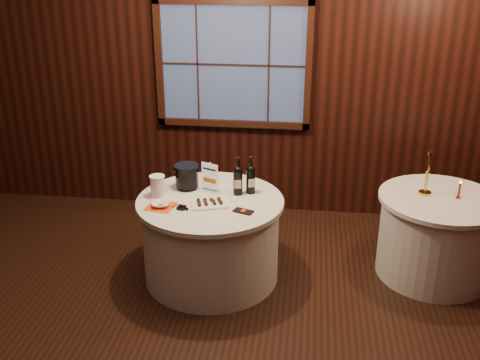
# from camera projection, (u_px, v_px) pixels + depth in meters

# --- Properties ---
(ground) EXTENTS (6.00, 6.00, 0.00)m
(ground) POSITION_uv_depth(u_px,v_px,m) (189.00, 347.00, 4.24)
(ground) COLOR black
(ground) RESTS_ON ground
(back_wall) EXTENTS (6.00, 0.10, 3.00)m
(back_wall) POSITION_uv_depth(u_px,v_px,m) (233.00, 74.00, 5.91)
(back_wall) COLOR black
(back_wall) RESTS_ON ground
(main_table) EXTENTS (1.28, 1.28, 0.77)m
(main_table) POSITION_uv_depth(u_px,v_px,m) (211.00, 238.00, 5.00)
(main_table) COLOR silver
(main_table) RESTS_ON ground
(side_table) EXTENTS (1.08, 1.08, 0.77)m
(side_table) POSITION_uv_depth(u_px,v_px,m) (436.00, 236.00, 5.04)
(side_table) COLOR silver
(side_table) RESTS_ON ground
(sign_stand) EXTENTS (0.16, 0.13, 0.27)m
(sign_stand) POSITION_uv_depth(u_px,v_px,m) (211.00, 181.00, 4.98)
(sign_stand) COLOR silver
(sign_stand) RESTS_ON main_table
(port_bottle_left) EXTENTS (0.08, 0.09, 0.35)m
(port_bottle_left) POSITION_uv_depth(u_px,v_px,m) (238.00, 178.00, 4.90)
(port_bottle_left) COLOR black
(port_bottle_left) RESTS_ON main_table
(port_bottle_right) EXTENTS (0.08, 0.09, 0.34)m
(port_bottle_right) POSITION_uv_depth(u_px,v_px,m) (251.00, 177.00, 4.93)
(port_bottle_right) COLOR black
(port_bottle_right) RESTS_ON main_table
(ice_bucket) EXTENTS (0.22, 0.22, 0.22)m
(ice_bucket) POSITION_uv_depth(u_px,v_px,m) (187.00, 176.00, 5.03)
(ice_bucket) COLOR black
(ice_bucket) RESTS_ON main_table
(chocolate_plate) EXTENTS (0.36, 0.29, 0.04)m
(chocolate_plate) POSITION_uv_depth(u_px,v_px,m) (209.00, 203.00, 4.74)
(chocolate_plate) COLOR white
(chocolate_plate) RESTS_ON main_table
(chocolate_box) EXTENTS (0.18, 0.13, 0.01)m
(chocolate_box) POSITION_uv_depth(u_px,v_px,m) (243.00, 211.00, 4.62)
(chocolate_box) COLOR black
(chocolate_box) RESTS_ON main_table
(grape_bunch) EXTENTS (0.17, 0.09, 0.04)m
(grape_bunch) POSITION_uv_depth(u_px,v_px,m) (183.00, 207.00, 4.67)
(grape_bunch) COLOR black
(grape_bunch) RESTS_ON main_table
(glass_pitcher) EXTENTS (0.18, 0.13, 0.19)m
(glass_pitcher) POSITION_uv_depth(u_px,v_px,m) (158.00, 186.00, 4.88)
(glass_pitcher) COLOR white
(glass_pitcher) RESTS_ON main_table
(orange_napkin) EXTENTS (0.26, 0.26, 0.00)m
(orange_napkin) POSITION_uv_depth(u_px,v_px,m) (161.00, 206.00, 4.72)
(orange_napkin) COLOR #E74213
(orange_napkin) RESTS_ON main_table
(cracker_bowl) EXTENTS (0.17, 0.17, 0.04)m
(cracker_bowl) POSITION_uv_depth(u_px,v_px,m) (161.00, 204.00, 4.71)
(cracker_bowl) COLOR white
(cracker_bowl) RESTS_ON orange_napkin
(brass_candlestick) EXTENTS (0.11, 0.11, 0.40)m
(brass_candlestick) POSITION_uv_depth(u_px,v_px,m) (427.00, 179.00, 4.91)
(brass_candlestick) COLOR gold
(brass_candlestick) RESTS_ON side_table
(red_candle) EXTENTS (0.04, 0.04, 0.16)m
(red_candle) POSITION_uv_depth(u_px,v_px,m) (459.00, 192.00, 4.85)
(red_candle) COLOR gold
(red_candle) RESTS_ON side_table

